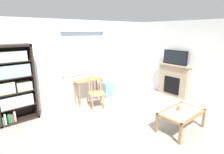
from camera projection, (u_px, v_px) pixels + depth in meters
The scene contains 11 objects.
ground at pixel (135, 127), 4.22m from camera, with size 6.23×5.68×0.02m, color #9E9389.
wall_back_with_window at pixel (83, 62), 5.65m from camera, with size 5.23×0.15×2.52m.
wall_right at pixel (195, 62), 5.54m from camera, with size 0.12×4.88×2.52m, color silver.
bookshelf at pixel (13, 83), 4.26m from camera, with size 0.90×0.38×1.90m.
desk_under_window at pixel (88, 84), 5.53m from camera, with size 0.91×0.38×0.74m.
wooden_chair at pixel (96, 93), 5.14m from camera, with size 0.52×0.51×0.90m.
plastic_drawer_unit at pixel (107, 89), 6.12m from camera, with size 0.35×0.40×0.51m, color #72ADDB.
fireplace at pixel (173, 80), 6.08m from camera, with size 0.26×1.13×1.10m.
tv at pixel (175, 57), 5.87m from camera, with size 0.06×0.85×0.48m.
coffee_table at pixel (181, 114), 3.98m from camera, with size 1.07×0.62×0.45m.
sippy_cup at pixel (179, 108), 4.04m from camera, with size 0.07×0.07×0.09m, color orange.
Camera 1 is at (-2.83, -2.56, 2.21)m, focal length 28.37 mm.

